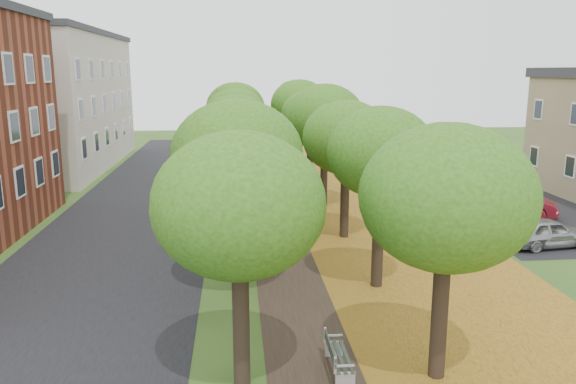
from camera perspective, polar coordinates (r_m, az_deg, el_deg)
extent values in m
plane|color=#2D4C19|center=(14.50, 4.54, -18.58)|extent=(120.00, 120.00, 0.00)
cube|color=black|center=(28.73, -15.74, -3.19)|extent=(8.00, 70.00, 0.01)
cube|color=black|center=(28.33, -0.64, -2.93)|extent=(3.20, 70.00, 0.01)
cube|color=#AA7C1F|center=(29.16, 9.21, -2.65)|extent=(7.50, 70.00, 0.01)
cube|color=black|center=(33.18, 23.13, -1.68)|extent=(9.00, 16.00, 0.01)
cylinder|color=black|center=(13.56, -4.79, -13.18)|extent=(0.40, 0.40, 3.22)
ellipsoid|color=#285512|center=(12.59, -5.02, -1.07)|extent=(4.04, 4.04, 3.43)
cylinder|color=black|center=(19.15, -5.00, -5.46)|extent=(0.40, 0.40, 3.22)
ellipsoid|color=#285512|center=(18.48, -5.17, 3.20)|extent=(4.04, 4.04, 3.43)
cylinder|color=black|center=(24.94, -5.12, -1.28)|extent=(0.40, 0.40, 3.22)
ellipsoid|color=#285512|center=(24.42, -5.25, 5.40)|extent=(4.04, 4.04, 3.43)
cylinder|color=black|center=(30.80, -5.19, 1.32)|extent=(0.40, 0.40, 3.22)
ellipsoid|color=#285512|center=(30.39, -5.30, 6.74)|extent=(4.04, 4.04, 3.43)
cylinder|color=black|center=(36.71, -5.24, 3.08)|extent=(0.40, 0.40, 3.22)
ellipsoid|color=#285512|center=(36.37, -5.33, 7.64)|extent=(4.04, 4.04, 3.43)
cylinder|color=black|center=(42.65, -5.28, 4.36)|extent=(0.40, 0.40, 3.22)
ellipsoid|color=#285512|center=(42.35, -5.35, 8.28)|extent=(4.04, 4.04, 3.43)
cylinder|color=black|center=(14.40, 15.13, -12.01)|extent=(0.40, 0.40, 3.22)
ellipsoid|color=#285512|center=(13.49, 15.82, -0.59)|extent=(4.04, 4.04, 3.43)
cylinder|color=black|center=(19.76, 9.11, -5.02)|extent=(0.40, 0.40, 3.22)
ellipsoid|color=#285512|center=(19.10, 9.40, 3.38)|extent=(4.04, 4.04, 3.43)
cylinder|color=black|center=(25.40, 5.77, -1.04)|extent=(0.40, 0.40, 3.22)
ellipsoid|color=#285512|center=(24.90, 5.91, 5.52)|extent=(4.04, 4.04, 3.43)
cylinder|color=black|center=(31.18, 3.66, 1.48)|extent=(0.40, 0.40, 3.22)
ellipsoid|color=#285512|center=(30.77, 3.74, 6.83)|extent=(4.04, 4.04, 3.43)
cylinder|color=black|center=(37.03, 2.22, 3.21)|extent=(0.40, 0.40, 3.22)
ellipsoid|color=#285512|center=(36.69, 2.25, 7.72)|extent=(4.04, 4.04, 3.43)
cylinder|color=black|center=(42.92, 1.16, 4.46)|extent=(0.40, 0.40, 3.22)
ellipsoid|color=#285512|center=(42.63, 1.18, 8.35)|extent=(4.04, 4.04, 3.43)
cube|color=beige|center=(47.66, -23.66, 8.32)|extent=(10.00, 20.00, 10.00)
cube|color=#2D2D33|center=(47.68, -24.21, 14.55)|extent=(10.30, 20.30, 0.40)
cube|color=#242D25|center=(14.68, 5.25, -16.26)|extent=(0.44, 1.71, 0.04)
cube|color=#242D25|center=(14.52, 4.28, -15.43)|extent=(0.04, 1.71, 0.25)
cube|color=silver|center=(14.12, 5.83, -18.51)|extent=(0.48, 0.06, 0.43)
cube|color=silver|center=(15.46, 4.70, -15.59)|extent=(0.48, 0.06, 0.43)
cube|color=silver|center=(13.93, 5.87, -17.15)|extent=(0.43, 0.06, 0.04)
cube|color=silver|center=(15.28, 4.73, -14.31)|extent=(0.43, 0.06, 0.04)
imported|color=#A4A3A8|center=(26.52, 24.88, -3.73)|extent=(3.95, 2.00, 1.29)
imported|color=maroon|center=(31.35, 21.79, -0.99)|extent=(4.59, 3.18, 1.43)
imported|color=#35353A|center=(33.63, 17.95, 0.22)|extent=(5.32, 2.30, 1.53)
imported|color=white|center=(34.37, 17.42, 0.30)|extent=(5.08, 3.61, 1.28)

